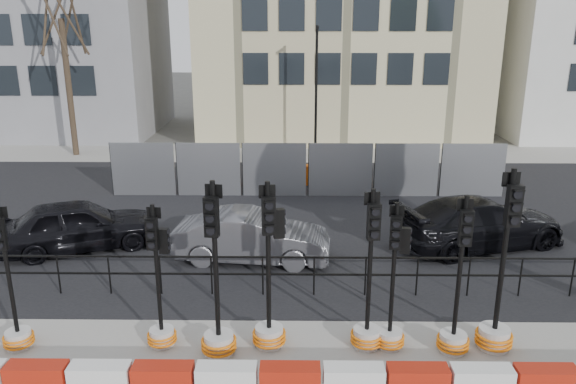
{
  "coord_description": "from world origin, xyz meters",
  "views": [
    {
      "loc": [
        -0.46,
        -10.74,
        6.23
      ],
      "look_at": [
        -0.63,
        3.0,
        2.01
      ],
      "focal_mm": 35.0,
      "sensor_mm": 36.0,
      "label": 1
    }
  ],
  "objects_px": {
    "car_a": "(78,225)",
    "traffic_signal_h": "(497,314)",
    "car_c": "(480,223)",
    "traffic_signal_d": "(270,309)",
    "traffic_signal_a": "(15,320)"
  },
  "relations": [
    {
      "from": "traffic_signal_a",
      "to": "traffic_signal_h",
      "type": "relative_size",
      "value": 0.81
    },
    {
      "from": "traffic_signal_d",
      "to": "traffic_signal_a",
      "type": "bearing_deg",
      "value": 171.27
    },
    {
      "from": "traffic_signal_d",
      "to": "car_c",
      "type": "distance_m",
      "value": 7.78
    },
    {
      "from": "car_a",
      "to": "traffic_signal_h",
      "type": "bearing_deg",
      "value": -137.88
    },
    {
      "from": "traffic_signal_a",
      "to": "car_a",
      "type": "height_order",
      "value": "traffic_signal_a"
    },
    {
      "from": "car_c",
      "to": "traffic_signal_a",
      "type": "bearing_deg",
      "value": 98.77
    },
    {
      "from": "car_a",
      "to": "traffic_signal_a",
      "type": "bearing_deg",
      "value": 165.34
    },
    {
      "from": "traffic_signal_a",
      "to": "car_a",
      "type": "xyz_separation_m",
      "value": [
        -0.62,
        5.02,
        0.11
      ]
    },
    {
      "from": "car_c",
      "to": "car_a",
      "type": "bearing_deg",
      "value": 73.93
    },
    {
      "from": "traffic_signal_d",
      "to": "traffic_signal_h",
      "type": "distance_m",
      "value": 4.43
    },
    {
      "from": "traffic_signal_a",
      "to": "traffic_signal_h",
      "type": "distance_m",
      "value": 9.4
    },
    {
      "from": "traffic_signal_a",
      "to": "traffic_signal_h",
      "type": "xyz_separation_m",
      "value": [
        9.4,
        0.09,
        0.14
      ]
    },
    {
      "from": "traffic_signal_h",
      "to": "car_a",
      "type": "xyz_separation_m",
      "value": [
        -10.02,
        4.93,
        -0.04
      ]
    },
    {
      "from": "traffic_signal_h",
      "to": "car_c",
      "type": "relative_size",
      "value": 0.69
    },
    {
      "from": "traffic_signal_h",
      "to": "car_c",
      "type": "height_order",
      "value": "traffic_signal_h"
    }
  ]
}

